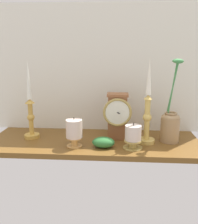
% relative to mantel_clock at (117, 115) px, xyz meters
% --- Properties ---
extents(ground_plane, '(1.00, 0.36, 0.02)m').
position_rel_mantel_clock_xyz_m(ground_plane, '(-0.11, -0.03, -0.13)').
color(ground_plane, brown).
extents(back_wall, '(1.20, 0.02, 0.65)m').
position_rel_mantel_clock_xyz_m(back_wall, '(-0.11, 0.15, 0.21)').
color(back_wall, silver).
rests_on(back_wall, ground_plane).
extents(mantel_clock, '(0.13, 0.10, 0.22)m').
position_rel_mantel_clock_xyz_m(mantel_clock, '(0.00, 0.00, 0.00)').
color(mantel_clock, brown).
rests_on(mantel_clock, ground_plane).
extents(candlestick_tall_left, '(0.08, 0.08, 0.39)m').
position_rel_mantel_clock_xyz_m(candlestick_tall_left, '(0.14, -0.05, 0.02)').
color(candlestick_tall_left, '#D7B458').
rests_on(candlestick_tall_left, ground_plane).
extents(candlestick_tall_center, '(0.07, 0.07, 0.38)m').
position_rel_mantel_clock_xyz_m(candlestick_tall_center, '(-0.42, -0.02, 0.02)').
color(candlestick_tall_center, gold).
rests_on(candlestick_tall_center, ground_plane).
extents(brass_vase_jar, '(0.09, 0.09, 0.38)m').
position_rel_mantel_clock_xyz_m(brass_vase_jar, '(0.25, -0.02, -0.03)').
color(brass_vase_jar, '#A18056').
rests_on(brass_vase_jar, ground_plane).
extents(pillar_candle_front, '(0.07, 0.07, 0.13)m').
position_rel_mantel_clock_xyz_m(pillar_candle_front, '(-0.19, -0.12, -0.05)').
color(pillar_candle_front, tan).
rests_on(pillar_candle_front, ground_plane).
extents(pillar_candle_near_clock, '(0.09, 0.09, 0.12)m').
position_rel_mantel_clock_xyz_m(pillar_candle_near_clock, '(0.07, -0.12, -0.06)').
color(pillar_candle_near_clock, tan).
rests_on(pillar_candle_near_clock, ground_plane).
extents(ivy_sprig, '(0.10, 0.07, 0.05)m').
position_rel_mantel_clock_xyz_m(ivy_sprig, '(-0.06, -0.12, -0.09)').
color(ivy_sprig, '#307336').
rests_on(ivy_sprig, ground_plane).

